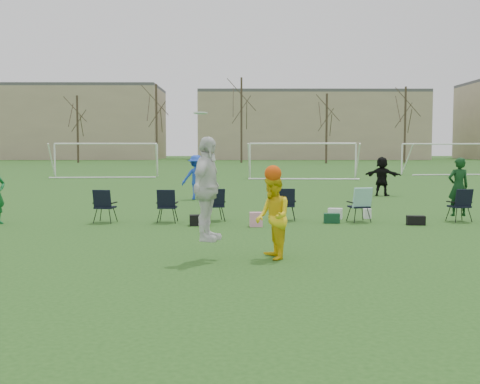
{
  "coord_description": "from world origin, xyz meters",
  "views": [
    {
      "loc": [
        -0.46,
        -9.55,
        2.21
      ],
      "look_at": [
        -0.42,
        3.03,
        1.25
      ],
      "focal_mm": 45.0,
      "sensor_mm": 36.0,
      "label": 1
    }
  ],
  "objects_px": {
    "fielder_black": "(382,176)",
    "goal_left": "(106,150)",
    "goal_right": "(446,150)",
    "goal_mid": "(303,150)",
    "fielder_blue": "(196,177)",
    "center_contest": "(235,200)"
  },
  "relations": [
    {
      "from": "goal_left",
      "to": "goal_right",
      "type": "distance_m",
      "value": 26.31
    },
    {
      "from": "center_contest",
      "to": "goal_mid",
      "type": "relative_size",
      "value": 0.39
    },
    {
      "from": "center_contest",
      "to": "goal_left",
      "type": "relative_size",
      "value": 0.39
    },
    {
      "from": "fielder_blue",
      "to": "fielder_black",
      "type": "xyz_separation_m",
      "value": [
        8.19,
        1.81,
        -0.05
      ]
    },
    {
      "from": "goal_mid",
      "to": "goal_right",
      "type": "xyz_separation_m",
      "value": [
        12.0,
        6.0,
        0.0
      ]
    },
    {
      "from": "goal_left",
      "to": "goal_right",
      "type": "height_order",
      "value": "same"
    },
    {
      "from": "fielder_black",
      "to": "goal_left",
      "type": "height_order",
      "value": "goal_left"
    },
    {
      "from": "fielder_black",
      "to": "goal_mid",
      "type": "relative_size",
      "value": 0.24
    },
    {
      "from": "goal_right",
      "to": "fielder_blue",
      "type": "bearing_deg",
      "value": -136.9
    },
    {
      "from": "fielder_black",
      "to": "goal_left",
      "type": "relative_size",
      "value": 0.24
    },
    {
      "from": "goal_mid",
      "to": "goal_right",
      "type": "distance_m",
      "value": 13.42
    },
    {
      "from": "fielder_black",
      "to": "center_contest",
      "type": "bearing_deg",
      "value": 96.04
    },
    {
      "from": "fielder_black",
      "to": "goal_right",
      "type": "distance_m",
      "value": 23.07
    },
    {
      "from": "fielder_black",
      "to": "goal_mid",
      "type": "distance_m",
      "value": 14.92
    },
    {
      "from": "center_contest",
      "to": "goal_right",
      "type": "bearing_deg",
      "value": 65.35
    },
    {
      "from": "fielder_blue",
      "to": "center_contest",
      "type": "relative_size",
      "value": 0.64
    },
    {
      "from": "goal_left",
      "to": "goal_mid",
      "type": "distance_m",
      "value": 14.14
    },
    {
      "from": "fielder_blue",
      "to": "goal_left",
      "type": "bearing_deg",
      "value": -80.08
    },
    {
      "from": "center_contest",
      "to": "goal_left",
      "type": "distance_m",
      "value": 33.37
    },
    {
      "from": "fielder_blue",
      "to": "goal_left",
      "type": "height_order",
      "value": "goal_left"
    },
    {
      "from": "fielder_blue",
      "to": "goal_mid",
      "type": "xyz_separation_m",
      "value": [
        6.21,
        16.56,
        1.0
      ]
    },
    {
      "from": "fielder_black",
      "to": "goal_left",
      "type": "distance_m",
      "value": 23.18
    }
  ]
}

